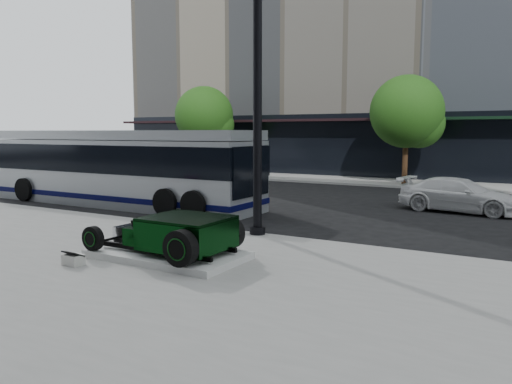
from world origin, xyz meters
The scene contains 9 objects.
ground centered at (0.00, 0.00, 0.00)m, with size 120.00×120.00×0.00m, color black.
sidewalk_far centered at (0.00, 14.00, 0.06)m, with size 70.00×4.00×0.12m, color gray.
street_trees centered at (1.15, 13.07, 3.77)m, with size 29.80×3.80×5.70m.
display_plinth centered at (0.32, -5.40, 0.20)m, with size 3.40×1.80×0.15m, color silver.
hot_rod centered at (0.65, -5.40, 0.70)m, with size 3.22×2.00×0.81m.
info_plaque centered at (-0.99, -6.85, 0.24)m, with size 0.40×0.31×0.31m.
lamppost centered at (0.75, -2.20, 3.72)m, with size 0.43×0.43×7.78m.
transit_bus centered at (-7.13, 0.64, 1.49)m, with size 12.12×2.88×2.92m.
white_sedan centered at (4.80, 5.35, 0.61)m, with size 1.71×4.20×1.22m, color white.
Camera 1 is at (7.36, -13.70, 2.87)m, focal length 35.00 mm.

